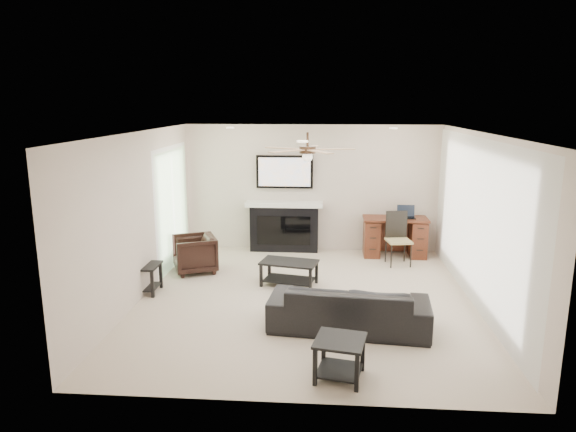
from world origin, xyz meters
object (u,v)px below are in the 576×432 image
Objects in this scene: sofa at (349,307)px; coffee_table at (289,273)px; armchair at (195,254)px; fireplace_unit at (284,204)px; desk at (395,237)px.

coffee_table is (-0.90, 1.60, -0.10)m from sofa.
armchair is 0.37× the size of fireplace_unit.
desk is (2.16, -0.20, -0.57)m from fireplace_unit.
desk is at bearing 54.99° from coffee_table.
sofa is at bearing -72.26° from fireplace_unit.
armchair is at bearing -135.91° from fireplace_unit.
sofa is at bearing -48.34° from coffee_table.
armchair is 0.79× the size of coffee_table.
armchair is at bearing -161.39° from desk.
armchair is (-2.60, 2.15, 0.02)m from sofa.
sofa is at bearing 27.44° from armchair.
sofa reaches higher than coffee_table.
sofa is 3.52m from desk.
fireplace_unit reaches higher than sofa.
coffee_table is at bearing -83.03° from fireplace_unit.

